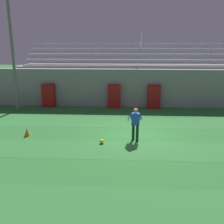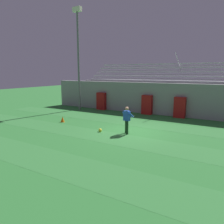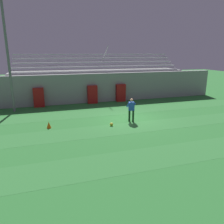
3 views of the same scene
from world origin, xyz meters
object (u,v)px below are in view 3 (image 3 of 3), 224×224
(soccer_ball, at_px, (111,124))
(traffic_cone, at_px, (49,125))
(padding_pillar_gate_right, at_px, (121,93))
(padding_pillar_gate_left, at_px, (92,94))
(floodlight_pole, at_px, (5,35))
(padding_pillar_far_left, at_px, (39,98))
(goalkeeper, at_px, (131,108))

(soccer_ball, bearing_deg, traffic_cone, 168.32)
(padding_pillar_gate_right, xyz_separation_m, soccer_ball, (-3.18, -7.03, -0.75))
(padding_pillar_gate_left, distance_m, floodlight_pole, 8.67)
(floodlight_pole, bearing_deg, padding_pillar_gate_right, 5.80)
(padding_pillar_gate_left, relative_size, padding_pillar_far_left, 1.00)
(padding_pillar_far_left, distance_m, floodlight_pole, 5.63)
(padding_pillar_gate_left, bearing_deg, padding_pillar_gate_right, 0.00)
(padding_pillar_gate_left, relative_size, soccer_ball, 7.80)
(padding_pillar_gate_left, relative_size, goalkeeper, 1.03)
(padding_pillar_gate_right, bearing_deg, floodlight_pole, -174.20)
(padding_pillar_far_left, bearing_deg, padding_pillar_gate_right, 0.00)
(traffic_cone, bearing_deg, padding_pillar_gate_left, 55.31)
(floodlight_pole, bearing_deg, traffic_cone, -63.52)
(floodlight_pole, xyz_separation_m, goalkeeper, (8.22, -5.53, -5.07))
(padding_pillar_far_left, relative_size, soccer_ball, 7.80)
(floodlight_pole, height_order, goalkeeper, floodlight_pole)
(soccer_ball, bearing_deg, padding_pillar_gate_right, 65.66)
(goalkeeper, bearing_deg, floodlight_pole, 146.08)
(padding_pillar_gate_right, distance_m, padding_pillar_far_left, 7.78)
(goalkeeper, bearing_deg, padding_pillar_far_left, 133.68)
(padding_pillar_gate_right, distance_m, goalkeeper, 6.71)
(padding_pillar_gate_left, distance_m, padding_pillar_gate_right, 2.89)
(floodlight_pole, bearing_deg, soccer_ball, -42.47)
(goalkeeper, distance_m, soccer_ball, 1.90)
(padding_pillar_far_left, height_order, goalkeeper, padding_pillar_far_left)
(padding_pillar_gate_left, height_order, traffic_cone, padding_pillar_gate_left)
(padding_pillar_gate_right, relative_size, goalkeeper, 1.03)
(goalkeeper, distance_m, traffic_cone, 5.69)
(padding_pillar_gate_right, bearing_deg, soccer_ball, -114.34)
(soccer_ball, height_order, traffic_cone, traffic_cone)
(padding_pillar_gate_left, height_order, padding_pillar_far_left, same)
(padding_pillar_far_left, relative_size, traffic_cone, 4.08)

